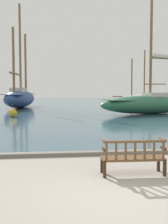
{
  "coord_description": "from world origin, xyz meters",
  "views": [
    {
      "loc": [
        -1.46,
        -5.37,
        2.13
      ],
      "look_at": [
        0.29,
        10.0,
        1.0
      ],
      "focal_mm": 45.0,
      "sensor_mm": 36.0,
      "label": 1
    }
  ],
  "objects_px": {
    "park_bench": "(133,157)",
    "sailboat_nearest_starboard": "(20,97)",
    "sailboat_distant_harbor": "(153,101)",
    "sailboat_centre_channel": "(145,98)",
    "channel_buoy": "(13,113)"
  },
  "relations": [
    {
      "from": "park_bench",
      "to": "sailboat_nearest_starboard",
      "type": "bearing_deg",
      "value": 101.54
    },
    {
      "from": "sailboat_distant_harbor",
      "to": "sailboat_nearest_starboard",
      "type": "bearing_deg",
      "value": 139.1
    },
    {
      "from": "sailboat_centre_channel",
      "to": "channel_buoy",
      "type": "xyz_separation_m",
      "value": [
        -19.01,
        -23.37,
        -0.56
      ]
    },
    {
      "from": "sailboat_nearest_starboard",
      "to": "sailboat_centre_channel",
      "type": "xyz_separation_m",
      "value": [
        19.87,
        9.8,
        -0.42
      ]
    },
    {
      "from": "sailboat_nearest_starboard",
      "to": "sailboat_distant_harbor",
      "type": "xyz_separation_m",
      "value": [
        13.38,
        -11.59,
        -0.19
      ]
    },
    {
      "from": "park_bench",
      "to": "sailboat_nearest_starboard",
      "type": "distance_m",
      "value": 30.47
    },
    {
      "from": "park_bench",
      "to": "channel_buoy",
      "type": "xyz_separation_m",
      "value": [
        -5.23,
        16.27,
        -0.05
      ]
    },
    {
      "from": "sailboat_centre_channel",
      "to": "park_bench",
      "type": "bearing_deg",
      "value": -109.17
    },
    {
      "from": "sailboat_centre_channel",
      "to": "sailboat_distant_harbor",
      "type": "bearing_deg",
      "value": -106.89
    },
    {
      "from": "sailboat_nearest_starboard",
      "to": "sailboat_centre_channel",
      "type": "height_order",
      "value": "sailboat_nearest_starboard"
    },
    {
      "from": "sailboat_distant_harbor",
      "to": "sailboat_centre_channel",
      "type": "distance_m",
      "value": 22.35
    },
    {
      "from": "sailboat_nearest_starboard",
      "to": "sailboat_distant_harbor",
      "type": "bearing_deg",
      "value": -40.9
    },
    {
      "from": "channel_buoy",
      "to": "sailboat_distant_harbor",
      "type": "bearing_deg",
      "value": 9.0
    },
    {
      "from": "sailboat_distant_harbor",
      "to": "sailboat_centre_channel",
      "type": "relative_size",
      "value": 1.64
    },
    {
      "from": "park_bench",
      "to": "channel_buoy",
      "type": "relative_size",
      "value": 1.19
    }
  ]
}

